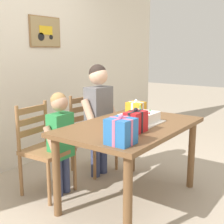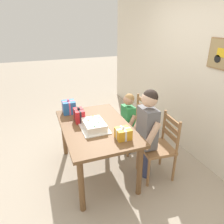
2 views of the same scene
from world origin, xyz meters
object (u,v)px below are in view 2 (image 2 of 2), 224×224
Objects in this scene: child_older at (147,126)px; child_younger at (128,118)px; gift_box_corner_small at (69,107)px; dining_table at (96,132)px; gift_box_beside_cake at (79,115)px; gift_box_red_large at (123,134)px; birthday_cake at (94,125)px; chair_right at (159,147)px; chair_left at (135,124)px.

child_younger is at bearing 179.95° from child_older.
dining_table is at bearing 25.18° from gift_box_corner_small.
gift_box_red_large is at bearing 31.13° from gift_box_beside_cake.
birthday_cake is at bearing -108.72° from child_older.
gift_box_beside_cake reaches higher than chair_right.
gift_box_beside_cake reaches higher than birthday_cake.
gift_box_corner_small reaches higher than gift_box_beside_cake.
dining_table is at bearing -115.18° from chair_right.
gift_box_beside_cake is at bearing -140.16° from dining_table.
gift_box_beside_cake is 0.21× the size of child_younger.
gift_box_red_large is at bearing 35.63° from birthday_cake.
birthday_cake is 0.48× the size of chair_right.
chair_left is (-0.16, 0.97, -0.38)m from gift_box_beside_cake.
gift_box_beside_cake is (-0.21, -0.18, 0.19)m from dining_table.
chair_left is 0.75m from chair_right.
birthday_cake reaches higher than chair_right.
birthday_cake is 0.48× the size of chair_left.
gift_box_beside_cake is 0.95m from child_older.
dining_table is at bearing -115.76° from child_older.
birthday_cake reaches higher than dining_table.
gift_box_red_large is 0.79× the size of gift_box_corner_small.
gift_box_red_large is 0.43m from child_older.
birthday_cake is (0.07, -0.04, 0.15)m from dining_table.
chair_right is (0.59, 0.97, -0.38)m from gift_box_beside_cake.
chair_right is at bearing 58.92° from gift_box_beside_cake.
gift_box_beside_cake is at bearing -80.59° from chair_left.
gift_box_beside_cake is at bearing -121.08° from chair_right.
gift_box_beside_cake reaches higher than dining_table.
gift_box_red_large is at bearing -71.69° from child_older.
child_younger is (-0.09, 0.80, -0.22)m from gift_box_beside_cake.
child_younger reaches higher than chair_right.
child_older is at bearing 71.28° from birthday_cake.
child_older is at bearing -0.05° from child_younger.
child_younger reaches higher than gift_box_corner_small.
child_younger is (-0.68, -0.17, 0.17)m from chair_right.
gift_box_red_large is 1.10m from gift_box_corner_small.
child_older is (0.51, 0.80, -0.06)m from gift_box_beside_cake.
chair_left is 0.88× the size of child_younger.
dining_table is 0.70m from child_older.
gift_box_corner_small is at bearing -134.02° from child_older.
birthday_cake is 1.93× the size of gift_box_corner_small.
child_younger reaches higher than birthday_cake.
gift_box_beside_cake is 0.17× the size of child_older.
chair_left is at bearing 144.29° from gift_box_red_large.
gift_box_red_large is 0.69m from chair_right.
birthday_cake is at bearing 18.93° from gift_box_corner_small.
chair_left is at bearing 118.04° from birthday_cake.
child_older reaches higher than gift_box_beside_cake.
gift_box_corner_small is 0.94m from child_younger.
child_younger reaches higher than gift_box_red_large.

